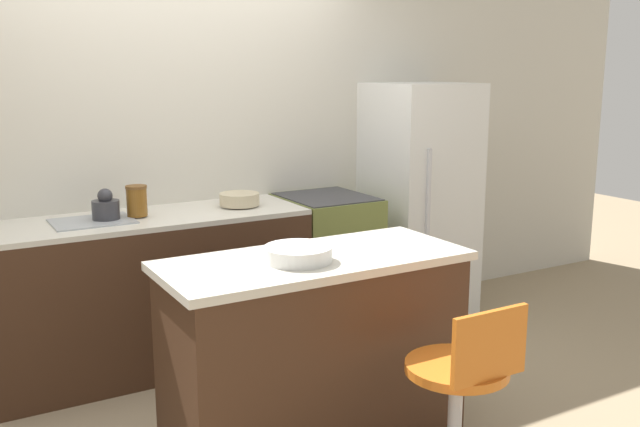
# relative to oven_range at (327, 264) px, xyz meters

# --- Properties ---
(ground_plane) EXTENTS (14.00, 14.00, 0.00)m
(ground_plane) POSITION_rel_oven_range_xyz_m (-0.93, -0.33, -0.47)
(ground_plane) COLOR #998466
(wall_back) EXTENTS (8.00, 0.06, 2.60)m
(wall_back) POSITION_rel_oven_range_xyz_m (-0.93, 0.34, 0.83)
(wall_back) COLOR beige
(wall_back) RESTS_ON ground_plane
(back_counter) EXTENTS (1.84, 0.63, 0.94)m
(back_counter) POSITION_rel_oven_range_xyz_m (-1.21, 0.00, -0.00)
(back_counter) COLOR #422819
(back_counter) RESTS_ON ground_plane
(kitchen_island) EXTENTS (1.44, 0.62, 0.93)m
(kitchen_island) POSITION_rel_oven_range_xyz_m (-0.81, -1.27, -0.00)
(kitchen_island) COLOR #422819
(kitchen_island) RESTS_ON ground_plane
(oven_range) EXTENTS (0.56, 0.64, 0.94)m
(oven_range) POSITION_rel_oven_range_xyz_m (0.00, 0.00, 0.00)
(oven_range) COLOR olive
(oven_range) RESTS_ON ground_plane
(refrigerator) EXTENTS (0.67, 0.67, 1.68)m
(refrigerator) POSITION_rel_oven_range_xyz_m (0.77, -0.01, 0.37)
(refrigerator) COLOR silver
(refrigerator) RESTS_ON ground_plane
(stool_chair) EXTENTS (0.43, 0.43, 0.87)m
(stool_chair) POSITION_rel_oven_range_xyz_m (-0.51, -1.95, -0.04)
(stool_chair) COLOR #B7B7BC
(stool_chair) RESTS_ON ground_plane
(kettle) EXTENTS (0.15, 0.15, 0.18)m
(kettle) POSITION_rel_oven_range_xyz_m (-1.45, 0.00, 0.54)
(kettle) COLOR #333338
(kettle) RESTS_ON back_counter
(mixing_bowl) EXTENTS (0.25, 0.25, 0.08)m
(mixing_bowl) POSITION_rel_oven_range_xyz_m (-0.63, 0.00, 0.51)
(mixing_bowl) COLOR #C1B28E
(mixing_bowl) RESTS_ON back_counter
(canister_jar) EXTENTS (0.12, 0.12, 0.18)m
(canister_jar) POSITION_rel_oven_range_xyz_m (-1.27, 0.00, 0.56)
(canister_jar) COLOR brown
(canister_jar) RESTS_ON back_counter
(fruit_bowl) EXTENTS (0.31, 0.31, 0.07)m
(fruit_bowl) POSITION_rel_oven_range_xyz_m (-0.92, -1.30, 0.50)
(fruit_bowl) COLOR white
(fruit_bowl) RESTS_ON kitchen_island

